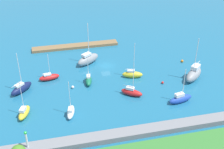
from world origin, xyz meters
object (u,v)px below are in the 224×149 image
Objects in this scene: sailboat_white_far_south at (71,112)px; sailboat_green_west_end at (89,80)px; mooring_buoy_white at (73,87)px; sailboat_red_by_breakwater at (49,77)px; harbor_beacon at (26,138)px; sailboat_gray_far_north at (194,74)px; sailboat_navy_lone_south at (21,88)px; sailboat_blue_inner_mooring at (180,99)px; pier_dock at (75,46)px; sailboat_yellow_lone_north at (132,74)px; sailboat_red_east_end at (132,92)px; mooring_buoy_orange at (182,61)px; mooring_buoy_red at (163,83)px; sailboat_yellow_off_beacon at (24,112)px; sailboat_gray_along_channel at (88,59)px.

sailboat_green_west_end is at bearing -11.61° from sailboat_white_far_south.
sailboat_green_west_end is at bearing -160.48° from mooring_buoy_white.
harbor_beacon is at bearing -110.60° from sailboat_red_by_breakwater.
sailboat_gray_far_north is at bearing 90.71° from sailboat_green_west_end.
sailboat_green_west_end is at bearing -43.73° from sailboat_navy_lone_south.
sailboat_gray_far_north is 1.35× the size of sailboat_blue_inner_mooring.
sailboat_yellow_lone_north reaches higher than pier_dock.
mooring_buoy_orange is (-19.06, -12.91, -0.54)m from sailboat_red_east_end.
sailboat_white_far_south is at bearing -85.89° from sailboat_red_by_breakwater.
sailboat_green_west_end is 11.40× the size of mooring_buoy_red.
sailboat_white_far_south is 1.16× the size of sailboat_green_west_end.
sailboat_red_by_breakwater is at bearing -44.96° from mooring_buoy_white.
sailboat_blue_inner_mooring reaches higher than sailboat_yellow_off_beacon.
sailboat_green_west_end reaches higher than pier_dock.
sailboat_navy_lone_south reaches higher than sailboat_red_east_end.
mooring_buoy_red is (-18.32, 4.54, -0.58)m from sailboat_green_west_end.
sailboat_yellow_lone_north is at bearing -57.40° from sailboat_gray_far_north.
pier_dock is 34.72m from sailboat_white_far_south.
mooring_buoy_orange is at bearing 69.73° from sailboat_red_east_end.
sailboat_blue_inner_mooring is at bearing -75.03° from sailboat_yellow_off_beacon.
sailboat_yellow_off_beacon is at bearing -139.01° from sailboat_red_east_end.
harbor_beacon reaches higher than mooring_buoy_red.
pier_dock is 2.61× the size of sailboat_navy_lone_south.
sailboat_gray_along_channel reaches higher than sailboat_red_east_end.
harbor_beacon is 0.38× the size of sailboat_yellow_lone_north.
sailboat_blue_inner_mooring is at bearing -64.39° from sailboat_navy_lone_south.
sailboat_yellow_off_beacon is (17.27, 20.47, -0.53)m from sailboat_gray_along_channel.
sailboat_red_by_breakwater is 0.75× the size of sailboat_yellow_lone_north.
sailboat_red_by_breakwater is 13.00m from sailboat_gray_along_channel.
mooring_buoy_orange is (-34.05, -17.21, -0.47)m from sailboat_white_far_south.
pier_dock is 38.27m from sailboat_gray_far_north.
pier_dock is at bearing 143.55° from sailboat_red_east_end.
sailboat_gray_far_north is at bearing 46.45° from sailboat_red_east_end.
sailboat_gray_along_channel is (-18.10, -10.67, 0.38)m from sailboat_navy_lone_south.
mooring_buoy_white is at bearing 142.75° from sailboat_blue_inner_mooring.
sailboat_blue_inner_mooring is 11.46× the size of mooring_buoy_orange.
sailboat_red_east_end reaches higher than sailboat_red_by_breakwater.
sailboat_white_far_south is at bearing 17.24° from mooring_buoy_red.
sailboat_red_east_end is at bearing -29.87° from sailboat_gray_far_north.
sailboat_white_far_south is 13.41m from sailboat_green_west_end.
sailboat_red_by_breakwater is 7.74m from mooring_buoy_white.
sailboat_gray_along_channel is at bearing -178.70° from sailboat_green_west_end.
sailboat_white_far_south is at bearing 81.26° from pier_dock.
sailboat_blue_inner_mooring is 8.62m from mooring_buoy_red.
sailboat_gray_far_north reaches higher than sailboat_blue_inner_mooring.
sailboat_yellow_off_beacon is (5.99, 14.04, 0.13)m from sailboat_red_by_breakwater.
mooring_buoy_orange is at bearing -148.35° from harbor_beacon.
sailboat_blue_inner_mooring is 1.01× the size of sailboat_red_east_end.
mooring_buoy_red is (-33.05, -16.75, -3.05)m from harbor_beacon.
mooring_buoy_orange is 1.20× the size of mooring_buoy_red.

